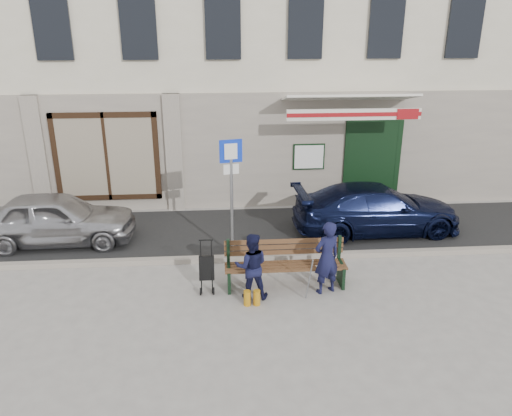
{
  "coord_description": "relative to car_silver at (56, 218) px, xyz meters",
  "views": [
    {
      "loc": [
        -0.17,
        -8.42,
        4.97
      ],
      "look_at": [
        0.58,
        1.6,
        1.2
      ],
      "focal_mm": 35.0,
      "sensor_mm": 36.0,
      "label": 1
    }
  ],
  "objects": [
    {
      "name": "parking_sign",
      "position": [
        4.13,
        -0.97,
        1.16
      ],
      "size": [
        0.49,
        0.13,
        2.66
      ],
      "rotation": [
        0.0,
        0.0,
        0.21
      ],
      "color": "gray",
      "rests_on": "ground"
    },
    {
      "name": "building",
      "position": [
        4.06,
        5.66,
        4.36
      ],
      "size": [
        20.0,
        8.27,
        10.0
      ],
      "color": "beige",
      "rests_on": "ground"
    },
    {
      "name": "woman",
      "position": [
        4.43,
        -2.85,
        0.04
      ],
      "size": [
        0.65,
        0.52,
        1.31
      ],
      "primitive_type": "imported",
      "rotation": [
        0.0,
        0.0,
        3.11
      ],
      "color": "#121433",
      "rests_on": "ground"
    },
    {
      "name": "ground",
      "position": [
        4.06,
        -2.8,
        -0.62
      ],
      "size": [
        80.0,
        80.0,
        0.0
      ],
      "primitive_type": "plane",
      "color": "#9E9991",
      "rests_on": "ground"
    },
    {
      "name": "stroller",
      "position": [
        3.58,
        -2.51,
        -0.17
      ],
      "size": [
        0.3,
        0.42,
        1.02
      ],
      "rotation": [
        0.0,
        0.0,
        -0.01
      ],
      "color": "black",
      "rests_on": "ground"
    },
    {
      "name": "car_silver",
      "position": [
        0.0,
        0.0,
        0.0
      ],
      "size": [
        3.67,
        1.54,
        1.24
      ],
      "primitive_type": "imported",
      "rotation": [
        0.0,
        0.0,
        1.59
      ],
      "color": "#ADADB2",
      "rests_on": "ground"
    },
    {
      "name": "car_navy",
      "position": [
        7.75,
        0.12,
        -0.02
      ],
      "size": [
        4.22,
        1.89,
        1.2
      ],
      "primitive_type": "imported",
      "rotation": [
        0.0,
        0.0,
        1.62
      ],
      "color": "black",
      "rests_on": "ground"
    },
    {
      "name": "man",
      "position": [
        5.88,
        -2.77,
        0.12
      ],
      "size": [
        0.63,
        0.53,
        1.47
      ],
      "primitive_type": "imported",
      "rotation": [
        0.0,
        0.0,
        3.52
      ],
      "color": "#131535",
      "rests_on": "ground"
    },
    {
      "name": "bench",
      "position": [
        5.08,
        -2.48,
        -0.16
      ],
      "size": [
        2.4,
        1.17,
        0.98
      ],
      "color": "brown",
      "rests_on": "ground"
    },
    {
      "name": "asphalt_lane",
      "position": [
        4.06,
        0.3,
        -0.61
      ],
      "size": [
        60.0,
        3.2,
        0.01
      ],
      "primitive_type": "cube",
      "color": "#282828",
      "rests_on": "ground"
    },
    {
      "name": "curb",
      "position": [
        4.06,
        -1.3,
        -0.56
      ],
      "size": [
        60.0,
        0.18,
        0.12
      ],
      "primitive_type": "cube",
      "color": "#9E9384",
      "rests_on": "ground"
    }
  ]
}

